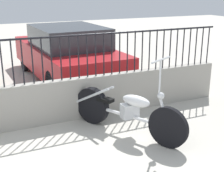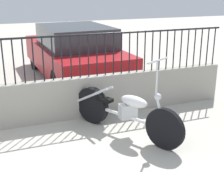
{
  "view_description": "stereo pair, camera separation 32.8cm",
  "coord_description": "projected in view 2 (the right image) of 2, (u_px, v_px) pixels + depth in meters",
  "views": [
    {
      "loc": [
        -0.26,
        -2.69,
        2.37
      ],
      "look_at": [
        1.93,
        2.11,
        0.7
      ],
      "focal_mm": 50.0,
      "sensor_mm": 36.0,
      "label": 1
    },
    {
      "loc": [
        0.04,
        -2.81,
        2.37
      ],
      "look_at": [
        1.93,
        2.11,
        0.7
      ],
      "focal_mm": 50.0,
      "sensor_mm": 36.0,
      "label": 2
    }
  ],
  "objects": [
    {
      "name": "motorcycle_white",
      "position": [
        120.0,
        110.0,
        5.24
      ],
      "size": [
        1.15,
        1.99,
        1.38
      ],
      "rotation": [
        0.0,
        0.0,
        -1.08
      ],
      "color": "black",
      "rests_on": "ground_plane"
    },
    {
      "name": "car_red",
      "position": [
        74.0,
        52.0,
        8.32
      ],
      "size": [
        2.0,
        4.53,
        1.43
      ],
      "rotation": [
        0.0,
        0.0,
        1.62
      ],
      "color": "black",
      "rests_on": "ground_plane"
    }
  ]
}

